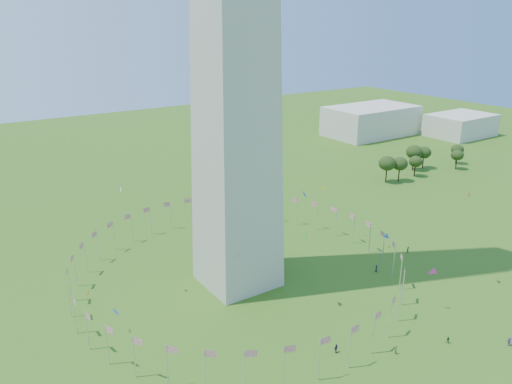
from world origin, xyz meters
TOP-DOWN VIEW (x-y plane):
  - flag_ring at (-0.00, 50.00)m, footprint 80.24×80.24m
  - gov_building_east_a at (150.00, 150.00)m, footprint 50.00×30.00m
  - gov_building_east_b at (190.00, 120.00)m, footprint 35.00×25.00m
  - kites_aloft at (15.91, 21.76)m, footprint 94.46×77.76m
  - tree_line_east at (111.65, 85.64)m, footprint 53.40×15.69m

SIDE VIEW (x-z plane):
  - flag_ring at x=0.00m, z-range 0.00..9.00m
  - tree_line_east at x=111.65m, z-range -0.55..10.40m
  - gov_building_east_b at x=190.00m, z-range 0.00..12.00m
  - gov_building_east_a at x=150.00m, z-range 0.00..16.00m
  - kites_aloft at x=15.91m, z-range -0.01..41.90m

